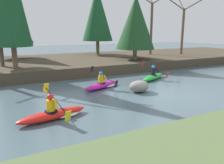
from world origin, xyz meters
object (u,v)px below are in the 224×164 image
at_px(kayaker_lead, 153,76).
at_px(kayaker_middle, 103,85).
at_px(boulder_midstream, 139,86).
at_px(kayaker_trailing, 55,114).

xyz_separation_m(kayaker_lead, kayaker_middle, (-4.12, -0.54, -0.02)).
bearing_deg(kayaker_middle, kayaker_lead, -16.31).
bearing_deg(boulder_midstream, kayaker_trailing, -161.22).
bearing_deg(kayaker_lead, kayaker_trailing, -179.40).
xyz_separation_m(kayaker_middle, kayaker_trailing, (-3.57, -3.42, 0.00)).
bearing_deg(kayaker_middle, boulder_midstream, -75.07).
bearing_deg(boulder_midstream, kayaker_middle, 128.75).
distance_m(kayaker_middle, boulder_midstream, 2.23).
bearing_deg(kayaker_lead, kayaker_middle, 160.85).
height_order(kayaker_lead, boulder_midstream, kayaker_lead).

